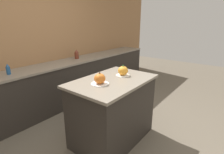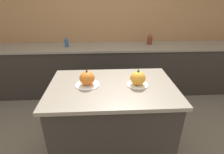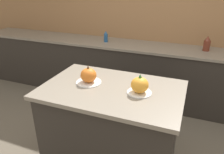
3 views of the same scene
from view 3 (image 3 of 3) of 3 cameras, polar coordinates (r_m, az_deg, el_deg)
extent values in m
cube|color=#9E7047|center=(3.52, 11.52, 14.87)|extent=(8.00, 0.06, 2.50)
cube|color=#2D2823|center=(2.15, -0.05, -14.49)|extent=(1.15, 0.73, 0.90)
cube|color=gray|center=(1.89, -0.05, -3.35)|extent=(1.21, 0.79, 0.03)
cube|color=#2D2823|center=(3.44, 9.36, 0.48)|extent=(6.00, 0.56, 0.86)
cube|color=gray|center=(3.28, 9.89, 7.64)|extent=(6.00, 0.60, 0.03)
cylinder|color=white|center=(1.99, -6.08, -1.35)|extent=(0.23, 0.23, 0.01)
ellipsoid|color=orange|center=(1.96, -6.17, 0.46)|extent=(0.14, 0.14, 0.13)
cone|color=brown|center=(1.93, -6.27, 2.61)|extent=(0.03, 0.03, 0.04)
cylinder|color=white|center=(1.81, 7.11, -4.06)|extent=(0.20, 0.20, 0.01)
ellipsoid|color=orange|center=(1.78, 7.22, -2.09)|extent=(0.15, 0.15, 0.13)
cone|color=#38702D|center=(1.75, 7.36, 0.23)|extent=(0.03, 0.03, 0.03)
cylinder|color=maroon|center=(3.26, 23.48, 7.51)|extent=(0.09, 0.09, 0.14)
cone|color=maroon|center=(3.24, 23.77, 9.22)|extent=(0.08, 0.08, 0.06)
cylinder|color=#235184|center=(3.45, -1.62, 10.13)|extent=(0.06, 0.06, 0.12)
cone|color=#235184|center=(3.43, -1.64, 11.52)|extent=(0.05, 0.05, 0.05)
camera|label=1|loc=(2.40, -65.15, 8.22)|focal=28.00mm
camera|label=2|loc=(0.70, -60.83, 6.86)|focal=28.00mm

